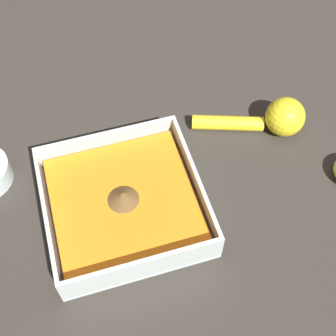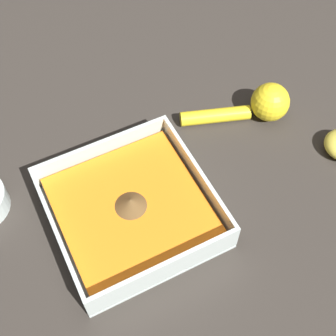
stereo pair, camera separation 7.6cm
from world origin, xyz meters
TOP-DOWN VIEW (x-y plane):
  - ground_plane at (0.00, 0.00)m, footprint 4.00×4.00m
  - square_dish at (-0.03, 0.01)m, footprint 0.24×0.24m
  - lemon_squeezer at (-0.32, -0.07)m, footprint 0.19×0.10m

SIDE VIEW (x-z plane):
  - ground_plane at x=0.00m, z-range 0.00..0.00m
  - square_dish at x=-0.03m, z-range -0.01..0.05m
  - lemon_squeezer at x=-0.32m, z-range 0.00..0.06m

